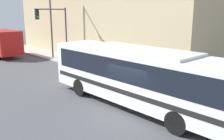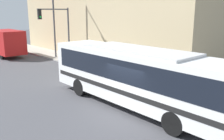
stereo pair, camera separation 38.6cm
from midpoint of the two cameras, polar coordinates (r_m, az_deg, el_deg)
The scene contains 9 objects.
ground_plane at distance 12.81m, azimuth 4.11°, elevation -10.19°, with size 120.00×120.00×0.00m, color #47474C.
sidewalk at distance 32.04m, azimuth -14.65°, elevation 3.87°, with size 3.16×70.00×0.14m.
building_facade at distance 29.51m, azimuth -1.72°, elevation 11.03°, with size 6.00×26.63×7.83m.
city_bus at distance 13.28m, azimuth 6.38°, elevation -0.86°, with size 2.73×11.69×3.21m.
delivery_truck at distance 31.03m, azimuth -22.88°, elevation 5.89°, with size 2.43×6.55×3.00m.
fire_hydrant at distance 18.78m, azimuth 6.06°, elevation -0.87°, with size 0.26×0.35×0.76m.
traffic_light_pole at distance 24.80m, azimuth -11.71°, elevation 9.97°, with size 3.28×0.35×5.27m.
parking_meter at distance 21.61m, azimuth -2.26°, elevation 2.45°, with size 0.14×0.14×1.30m.
street_lamp at distance 27.78m, azimuth -13.37°, elevation 12.88°, with size 2.58×0.28×8.40m.
Camera 2 is at (-8.42, -8.18, 5.11)m, focal length 40.00 mm.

